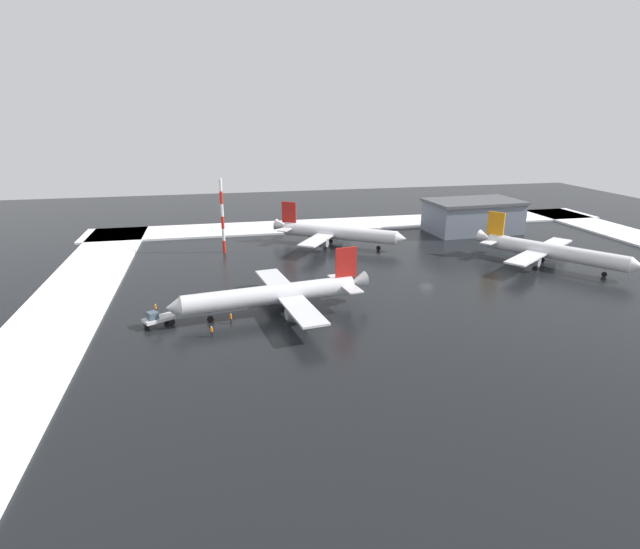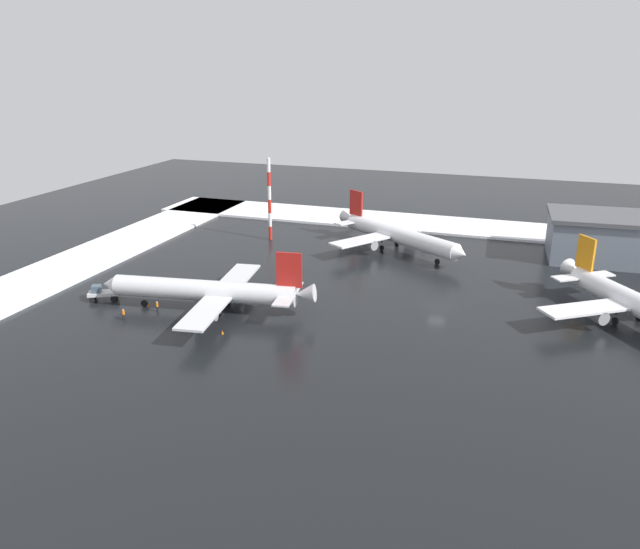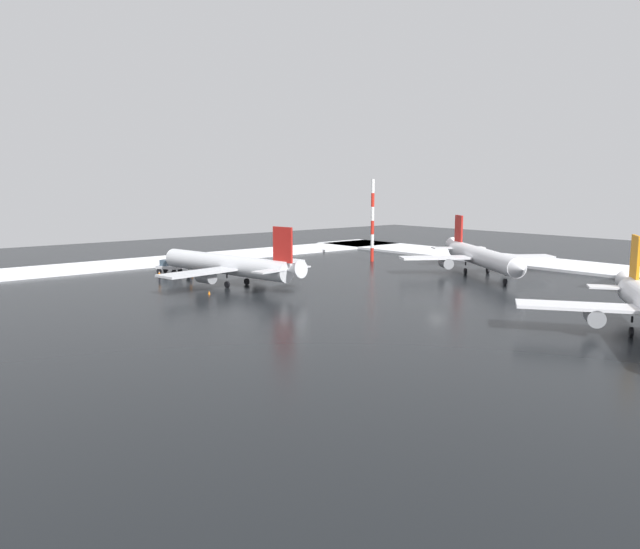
{
  "view_description": "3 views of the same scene",
  "coord_description": "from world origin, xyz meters",
  "views": [
    {
      "loc": [
        41.5,
        89.03,
        31.32
      ],
      "look_at": [
        22.4,
        0.83,
        2.09
      ],
      "focal_mm": 28.0,
      "sensor_mm": 36.0,
      "label": 1
    },
    {
      "loc": [
        -11.66,
        90.94,
        36.21
      ],
      "look_at": [
        17.88,
        4.07,
        4.57
      ],
      "focal_mm": 35.0,
      "sensor_mm": 36.0,
      "label": 2
    },
    {
      "loc": [
        -53.65,
        66.47,
        16.26
      ],
      "look_at": [
        13.72,
        9.5,
        3.45
      ],
      "focal_mm": 35.0,
      "sensor_mm": 36.0,
      "label": 3
    }
  ],
  "objects": [
    {
      "name": "traffic_cone_near_nose",
      "position": [
        42.53,
        14.39,
        0.28
      ],
      "size": [
        0.36,
        0.36,
        0.55
      ],
      "primitive_type": "cone",
      "color": "orange",
      "rests_on": "ground_plane"
    },
    {
      "name": "airplane_distant_tail",
      "position": [
        12.34,
        -27.18,
        3.37
      ],
      "size": [
        30.03,
        25.81,
        10.18
      ],
      "rotation": [
        0.0,
        0.0,
        2.55
      ],
      "color": "white",
      "rests_on": "ground_plane"
    },
    {
      "name": "cargo_hangar",
      "position": [
        -28.18,
        -34.33,
        4.44
      ],
      "size": [
        25.78,
        16.34,
        8.8
      ],
      "rotation": [
        0.0,
        0.0,
        0.05
      ],
      "color": "slate",
      "rests_on": "ground_plane"
    },
    {
      "name": "ground_crew_by_nose_gear",
      "position": [
        39.9,
        15.96,
        0.97
      ],
      "size": [
        0.36,
        0.36,
        1.71
      ],
      "rotation": [
        0.0,
        0.0,
        2.57
      ],
      "color": "black",
      "rests_on": "ground_plane"
    },
    {
      "name": "snow_bank_right",
      "position": [
        67.0,
        0.0,
        0.26
      ],
      "size": [
        14.0,
        116.0,
        0.53
      ],
      "primitive_type": "cube",
      "color": "white",
      "rests_on": "ground_plane"
    },
    {
      "name": "antenna_mast",
      "position": [
        39.51,
        -26.79,
        8.65
      ],
      "size": [
        0.7,
        0.7,
        17.31
      ],
      "color": "red",
      "rests_on": "ground_plane"
    },
    {
      "name": "pushback_tug",
      "position": [
        51.0,
        14.51,
        1.28
      ],
      "size": [
        5.09,
        4.13,
        2.5
      ],
      "rotation": [
        0.0,
        0.0,
        0.5
      ],
      "color": "silver",
      "rests_on": "ground_plane"
    },
    {
      "name": "ground_plane",
      "position": [
        0.0,
        0.0,
        0.0
      ],
      "size": [
        240.0,
        240.0,
        0.0
      ],
      "primitive_type": "plane",
      "color": "black"
    },
    {
      "name": "snow_bank_far",
      "position": [
        0.0,
        -50.0,
        0.26
      ],
      "size": [
        152.0,
        16.0,
        0.53
      ],
      "primitive_type": "cube",
      "color": "white",
      "rests_on": "ground_plane"
    },
    {
      "name": "traffic_cone_mid_line",
      "position": [
        26.85,
        20.05,
        0.28
      ],
      "size": [
        0.36,
        0.36,
        0.55
      ],
      "primitive_type": "cone",
      "color": "orange",
      "rests_on": "ground_plane"
    },
    {
      "name": "airplane_parked_portside",
      "position": [
        32.43,
        13.13,
        3.31
      ],
      "size": [
        33.68,
        28.08,
        10.01
      ],
      "rotation": [
        0.0,
        0.0,
        0.15
      ],
      "color": "silver",
      "rests_on": "ground_plane"
    },
    {
      "name": "ground_crew_near_tug",
      "position": [
        51.77,
        9.25,
        0.97
      ],
      "size": [
        0.36,
        0.36,
        1.71
      ],
      "rotation": [
        0.0,
        0.0,
        1.02
      ],
      "color": "black",
      "rests_on": "ground_plane"
    },
    {
      "name": "ground_crew_beside_wing",
      "position": [
        42.87,
        20.24,
        0.97
      ],
      "size": [
        0.36,
        0.36,
        1.71
      ],
      "rotation": [
        0.0,
        0.0,
        5.09
      ],
      "color": "black",
      "rests_on": "ground_plane"
    }
  ]
}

